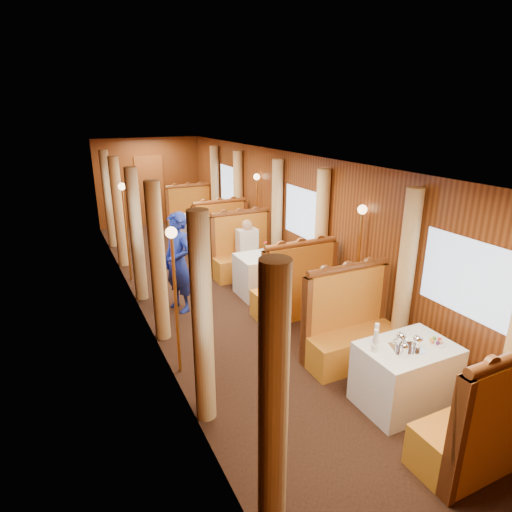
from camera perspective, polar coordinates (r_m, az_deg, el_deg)
floor at (r=7.73m, az=-3.64°, el=-5.90°), size 3.00×12.00×0.01m
ceiling at (r=7.05m, az=-4.07°, el=12.86°), size 3.00×12.00×0.01m
wall_far at (r=12.94m, az=-14.01°, el=9.54°), size 3.00×0.01×2.50m
wall_left at (r=6.90m, az=-15.47°, el=1.47°), size 0.01×12.00×2.50m
wall_right at (r=7.95m, az=6.26°, el=4.32°), size 0.01×12.00×2.50m
doorway_far at (r=12.95m, az=-13.89°, el=8.43°), size 0.80×0.04×2.00m
table_near at (r=5.34m, az=19.28°, el=-14.75°), size 1.05×0.72×0.75m
banquette_near_fwd at (r=4.81m, az=28.24°, el=-19.56°), size 1.30×0.55×1.34m
banquette_near_aft at (r=5.95m, az=12.47°, el=-9.84°), size 1.30×0.55×1.34m
table_mid at (r=7.86m, az=1.37°, el=-2.44°), size 1.05×0.72×0.75m
banquette_mid_fwd at (r=7.03m, az=5.14°, el=-4.78°), size 1.30×0.55×1.34m
banquette_mid_aft at (r=8.71m, az=-1.66°, el=0.06°), size 1.30×0.55×1.34m
table_far at (r=10.94m, az=-6.99°, el=3.62°), size 1.05×0.72×0.75m
banquette_far_fwd at (r=10.01m, az=-5.10°, el=2.51°), size 1.30×0.55×1.34m
banquette_far_aft at (r=11.87m, az=-8.60°, el=4.99°), size 1.30×0.55×1.34m
tea_tray at (r=5.08m, az=19.49°, el=-11.54°), size 0.41×0.36×0.01m
teapot_left at (r=4.91m, az=19.11°, el=-11.91°), size 0.17×0.15×0.12m
teapot_right at (r=5.07m, az=20.67°, el=-10.99°), size 0.17×0.14×0.13m
teapot_back at (r=5.05m, az=18.72°, el=-10.80°), size 0.20×0.17×0.14m
fruit_plate at (r=5.30m, az=22.87°, el=-10.49°), size 0.22×0.22×0.05m
cup_inboard at (r=4.88m, az=15.62°, el=-11.09°), size 0.08×0.08×0.26m
cup_outboard at (r=5.01m, az=15.70°, el=-10.29°), size 0.08×0.08×0.26m
rose_vase_mid at (r=7.69m, az=1.24°, el=1.42°), size 0.06×0.06×0.36m
rose_vase_far at (r=10.77m, az=-7.17°, el=6.39°), size 0.06×0.06×0.36m
window_left_near at (r=3.68m, az=-4.92°, el=-10.28°), size 0.01×1.20×0.90m
curtain_left_near_a at (r=3.28m, az=2.27°, el=-20.17°), size 0.22×0.22×2.35m
curtain_left_near_b at (r=4.49m, az=-7.17°, el=-8.63°), size 0.22×0.22×2.35m
window_right_near at (r=5.38m, az=26.13°, el=-2.54°), size 0.01×1.20×0.90m
curtain_right_near_b at (r=5.87m, az=19.26°, el=-2.79°), size 0.22×0.22×2.35m
window_left_mid at (r=6.85m, az=-15.49°, el=3.08°), size 0.01×1.20×0.90m
curtain_left_mid_a at (r=6.22m, az=-12.96°, el=-0.97°), size 0.22×0.22×2.35m
curtain_left_mid_b at (r=7.68m, az=-15.65°, el=2.62°), size 0.22×0.22×2.35m
window_right_mid at (r=7.89m, az=6.22°, el=5.71°), size 0.01×1.20×0.90m
curtain_right_mid_a at (r=7.28m, az=8.65°, el=2.23°), size 0.22×0.22×2.35m
curtain_right_mid_b at (r=8.56m, az=2.81°, el=4.95°), size 0.22×0.22×2.35m
window_left_far at (r=10.24m, az=-19.25°, el=7.82°), size 0.01×1.20×0.90m
curtain_left_far_a at (r=9.54m, az=-17.84°, el=5.52°), size 0.22×0.22×2.35m
curtain_left_far_b at (r=11.06m, az=-19.07°, el=7.14°), size 0.22×0.22×2.35m
window_right_far at (r=10.96m, az=-3.53°, el=9.50°), size 0.01×1.20×0.90m
curtain_right_far_a at (r=10.26m, az=-2.38°, el=7.32°), size 0.22×0.22×2.35m
curtain_right_far_b at (r=11.69m, az=-5.46°, el=8.68°), size 0.22×0.22×2.35m
sconce_left_fore at (r=5.25m, az=-10.89°, el=-2.12°), size 0.14×0.14×1.95m
sconce_right_fore at (r=6.49m, az=13.66°, el=1.76°), size 0.14×0.14×1.95m
sconce_left_aft at (r=8.56m, az=-17.13°, el=5.57°), size 0.14×0.14×1.95m
sconce_right_aft at (r=9.37m, az=0.10°, el=7.51°), size 0.14×0.14×1.95m
steward at (r=7.18m, az=-10.34°, el=-0.86°), size 0.59×0.72×1.70m
passenger at (r=8.43m, az=-1.10°, el=1.69°), size 0.40×0.44×0.76m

